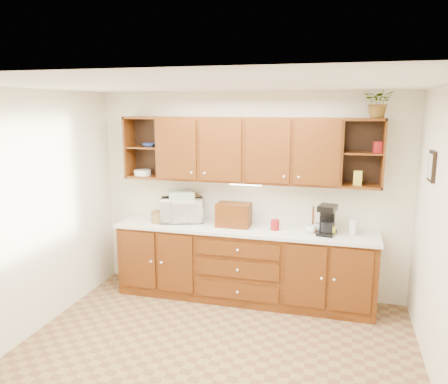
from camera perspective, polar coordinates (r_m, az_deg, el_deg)
The scene contains 25 objects.
floor at distance 4.54m, azimuth -1.79°, elevation -21.08°, with size 4.00×4.00×0.00m, color olive.
ceiling at distance 3.84m, azimuth -2.03°, elevation 13.79°, with size 4.00×4.00×0.00m, color white.
back_wall at distance 5.65m, azimuth 3.29°, elevation -0.30°, with size 4.00×4.00×0.00m, color #F2EBCB.
left_wall at distance 4.95m, azimuth -24.65°, elevation -2.98°, with size 3.50×3.50×0.00m, color #F2EBCB.
base_cabinets at distance 5.60m, azimuth 2.55°, elevation -9.45°, with size 3.20×0.60×0.90m, color #371806.
countertop at distance 5.45m, azimuth 2.57°, elevation -4.86°, with size 3.24×0.64×0.04m, color silver.
upper_cabinets at distance 5.40m, azimuth 3.11°, elevation 5.53°, with size 3.20×0.33×0.80m.
undercabinet_light at distance 5.41m, azimuth 2.84°, elevation 1.02°, with size 0.40×0.05×0.03m, color white.
framed_picture at distance 4.68m, azimuth 25.50°, elevation 3.05°, with size 0.03×0.24×0.30m, color black.
wicker_basket at distance 5.73m, azimuth -8.32°, elevation -3.24°, with size 0.23×0.23×0.13m, color olive.
microwave at distance 5.72m, azimuth -5.52°, elevation -2.35°, with size 0.54×0.37×0.30m, color silver.
towel_stack at distance 5.68m, azimuth -5.56°, elevation -0.40°, with size 0.33×0.24×0.10m, color tan.
wine_bottle at distance 5.61m, azimuth -3.59°, elevation -2.64°, with size 0.07×0.07×0.29m, color black.
woven_tray at distance 5.88m, azimuth -4.32°, elevation -3.38°, with size 0.37×0.37×0.02m, color olive.
bread_box at distance 5.46m, azimuth 1.28°, elevation -3.00°, with size 0.42×0.26×0.29m, color #371806.
mug_tree at distance 5.38m, azimuth 11.51°, elevation -4.52°, with size 0.29×0.28×0.31m.
canister_red at distance 5.35m, azimuth 6.68°, elevation -4.27°, with size 0.10×0.10×0.13m, color maroon.
canister_white at distance 5.32m, azimuth 16.44°, elevation -4.50°, with size 0.09×0.09×0.18m, color white.
canister_yellow at distance 5.27m, azimuth 13.87°, elevation -4.90°, with size 0.09×0.09×0.11m, color gold.
coffee_maker at distance 5.26m, azimuth 13.32°, elevation -3.60°, with size 0.24×0.28×0.35m.
bowl_stack at distance 5.79m, azimuth -9.70°, elevation 6.07°, with size 0.18×0.18×0.04m, color #294298.
plate_stack at distance 5.89m, azimuth -10.61°, elevation 2.52°, with size 0.22×0.22×0.07m, color white.
pantry_box_yellow at distance 5.29m, azimuth 17.09°, elevation 1.77°, with size 0.09×0.07×0.17m, color gold.
pantry_box_red at distance 5.26m, azimuth 19.42°, elevation 5.55°, with size 0.09×0.08×0.13m, color maroon.
potted_plant at distance 5.22m, azimuth 19.63°, elevation 11.05°, with size 0.32×0.28×0.36m, color #999999.
Camera 1 is at (1.13, -3.67, 2.43)m, focal length 35.00 mm.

